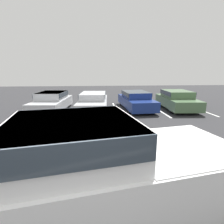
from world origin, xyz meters
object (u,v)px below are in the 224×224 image
(parked_sedan_d, at_px, (177,99))
(wheel_stop_curb, at_px, (91,101))
(parked_sedan_b, at_px, (93,101))
(parked_sedan_c, at_px, (136,100))
(parked_sedan_a, at_px, (52,101))
(pickup_truck, at_px, (91,170))

(parked_sedan_d, relative_size, wheel_stop_curb, 2.46)
(parked_sedan_b, height_order, parked_sedan_c, parked_sedan_c)
(parked_sedan_b, bearing_deg, parked_sedan_a, -88.08)
(parked_sedan_c, bearing_deg, parked_sedan_a, -91.65)
(parked_sedan_d, bearing_deg, pickup_truck, -29.28)
(parked_sedan_a, bearing_deg, wheel_stop_curb, 147.36)
(parked_sedan_c, bearing_deg, wheel_stop_curb, -137.18)
(parked_sedan_c, xyz_separation_m, parked_sedan_d, (2.86, -0.29, 0.04))
(parked_sedan_c, height_order, parked_sedan_d, parked_sedan_d)
(parked_sedan_a, bearing_deg, parked_sedan_b, 93.30)
(parked_sedan_c, bearing_deg, parked_sedan_b, -88.29)
(parked_sedan_b, distance_m, parked_sedan_d, 5.84)
(parked_sedan_b, bearing_deg, parked_sedan_c, 98.94)
(parked_sedan_d, xyz_separation_m, wheel_stop_curb, (-6.07, 3.34, -0.61))
(parked_sedan_b, relative_size, parked_sedan_d, 1.07)
(parked_sedan_b, bearing_deg, wheel_stop_curb, -172.37)
(pickup_truck, height_order, wheel_stop_curb, pickup_truck)
(parked_sedan_b, distance_m, wheel_stop_curb, 3.39)
(parked_sedan_c, distance_m, parked_sedan_d, 2.88)
(parked_sedan_a, relative_size, parked_sedan_b, 0.94)
(parked_sedan_a, bearing_deg, parked_sedan_d, 94.43)
(pickup_truck, distance_m, parked_sedan_c, 9.64)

